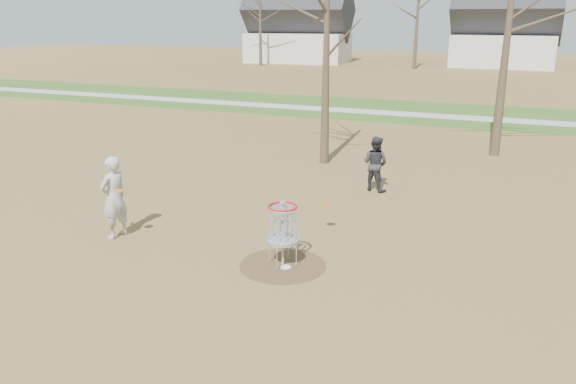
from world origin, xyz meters
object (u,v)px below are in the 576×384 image
object	(u,v)px
player_throwing	(375,164)
disc_golf_basket	(283,224)
player_standing	(114,197)
disc_grounded	(286,267)

from	to	relation	value
player_throwing	disc_golf_basket	size ratio (longest dim) A/B	1.21
player_throwing	disc_golf_basket	distance (m)	5.93
player_standing	disc_grounded	distance (m)	4.41
player_throwing	disc_golf_basket	bearing A→B (deg)	101.55
disc_grounded	disc_golf_basket	size ratio (longest dim) A/B	0.16
player_standing	disc_grounded	bearing A→B (deg)	98.35
disc_grounded	disc_golf_basket	world-z (taller)	disc_golf_basket
player_standing	player_throwing	xyz separation A→B (m)	(4.64, 5.91, -0.15)
player_standing	player_throwing	distance (m)	7.52
disc_grounded	player_throwing	bearing A→B (deg)	86.81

